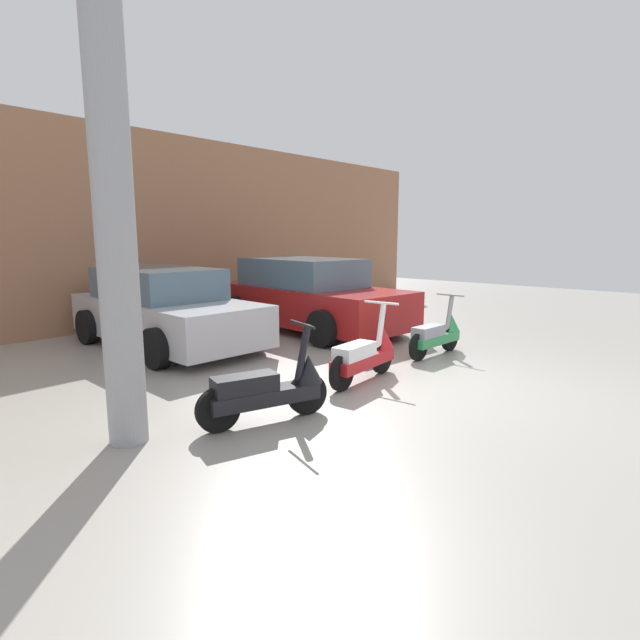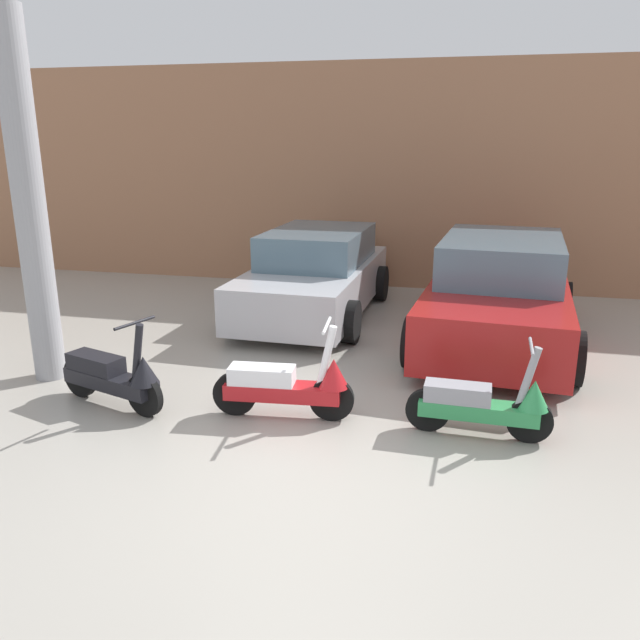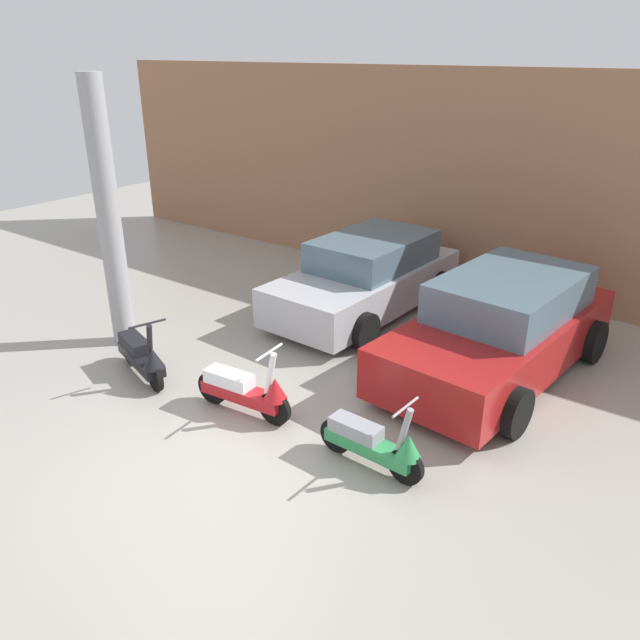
{
  "view_description": "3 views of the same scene",
  "coord_description": "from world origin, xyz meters",
  "px_view_note": "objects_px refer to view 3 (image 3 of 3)",
  "views": [
    {
      "loc": [
        -5.81,
        -2.75,
        1.96
      ],
      "look_at": [
        0.03,
        2.46,
        0.62
      ],
      "focal_mm": 28.0,
      "sensor_mm": 36.0,
      "label": 1
    },
    {
      "loc": [
        1.18,
        -4.61,
        2.83
      ],
      "look_at": [
        -0.5,
        2.71,
        0.63
      ],
      "focal_mm": 35.0,
      "sensor_mm": 36.0,
      "label": 2
    },
    {
      "loc": [
        4.52,
        -3.99,
        4.5
      ],
      "look_at": [
        -0.47,
        2.8,
        0.8
      ],
      "focal_mm": 35.0,
      "sensor_mm": 36.0,
      "label": 3
    }
  ],
  "objects_px": {
    "scooter_front_center": "(375,443)",
    "car_rear_center": "(501,328)",
    "scooter_front_left": "(142,356)",
    "scooter_front_right": "(246,390)",
    "support_column_side": "(109,218)",
    "car_rear_left": "(367,277)"
  },
  "relations": [
    {
      "from": "scooter_front_right",
      "to": "car_rear_center",
      "type": "bearing_deg",
      "value": 49.61
    },
    {
      "from": "car_rear_left",
      "to": "scooter_front_left",
      "type": "bearing_deg",
      "value": -14.89
    },
    {
      "from": "scooter_front_center",
      "to": "support_column_side",
      "type": "xyz_separation_m",
      "value": [
        -5.14,
        0.47,
        1.74
      ]
    },
    {
      "from": "scooter_front_right",
      "to": "support_column_side",
      "type": "relative_size",
      "value": 0.36
    },
    {
      "from": "scooter_front_center",
      "to": "car_rear_center",
      "type": "bearing_deg",
      "value": 87.99
    },
    {
      "from": "scooter_front_center",
      "to": "scooter_front_right",
      "type": "bearing_deg",
      "value": -177.63
    },
    {
      "from": "scooter_front_center",
      "to": "car_rear_left",
      "type": "distance_m",
      "value": 4.75
    },
    {
      "from": "scooter_front_right",
      "to": "car_rear_left",
      "type": "distance_m",
      "value": 4.02
    },
    {
      "from": "scooter_front_right",
      "to": "scooter_front_center",
      "type": "bearing_deg",
      "value": -5.03
    },
    {
      "from": "car_rear_left",
      "to": "support_column_side",
      "type": "distance_m",
      "value": 4.53
    },
    {
      "from": "scooter_front_left",
      "to": "scooter_front_right",
      "type": "relative_size",
      "value": 0.96
    },
    {
      "from": "scooter_front_right",
      "to": "car_rear_center",
      "type": "distance_m",
      "value": 3.84
    },
    {
      "from": "scooter_front_left",
      "to": "support_column_side",
      "type": "distance_m",
      "value": 2.23
    },
    {
      "from": "scooter_front_left",
      "to": "scooter_front_center",
      "type": "xyz_separation_m",
      "value": [
        3.88,
        0.16,
        -0.02
      ]
    },
    {
      "from": "scooter_front_left",
      "to": "car_rear_left",
      "type": "xyz_separation_m",
      "value": [
        1.26,
        4.12,
        0.3
      ]
    },
    {
      "from": "scooter_front_left",
      "to": "scooter_front_right",
      "type": "xyz_separation_m",
      "value": [
        1.91,
        0.16,
        0.0
      ]
    },
    {
      "from": "scooter_front_center",
      "to": "car_rear_center",
      "type": "xyz_separation_m",
      "value": [
        0.23,
        3.12,
        0.36
      ]
    },
    {
      "from": "scooter_front_right",
      "to": "support_column_side",
      "type": "xyz_separation_m",
      "value": [
        -3.17,
        0.47,
        1.72
      ]
    },
    {
      "from": "scooter_front_right",
      "to": "scooter_front_center",
      "type": "xyz_separation_m",
      "value": [
        1.97,
        0.0,
        -0.02
      ]
    },
    {
      "from": "car_rear_left",
      "to": "support_column_side",
      "type": "xyz_separation_m",
      "value": [
        -2.52,
        -3.49,
        1.43
      ]
    },
    {
      "from": "car_rear_center",
      "to": "support_column_side",
      "type": "height_order",
      "value": "support_column_side"
    },
    {
      "from": "scooter_front_left",
      "to": "scooter_front_right",
      "type": "bearing_deg",
      "value": 22.94
    }
  ]
}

